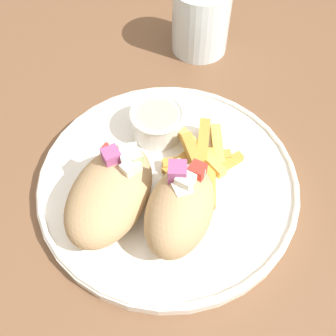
% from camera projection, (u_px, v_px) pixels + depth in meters
% --- Properties ---
extents(table, '(1.20, 1.20, 0.75)m').
position_uv_depth(table, '(160.00, 231.00, 0.51)').
color(table, brown).
rests_on(table, ground_plane).
extents(plate, '(0.29, 0.29, 0.02)m').
position_uv_depth(plate, '(168.00, 180.00, 0.45)').
color(plate, white).
rests_on(plate, table).
extents(pita_sandwich_near, '(0.12, 0.11, 0.08)m').
position_uv_depth(pita_sandwich_near, '(180.00, 208.00, 0.38)').
color(pita_sandwich_near, tan).
rests_on(pita_sandwich_near, plate).
extents(pita_sandwich_far, '(0.15, 0.12, 0.07)m').
position_uv_depth(pita_sandwich_far, '(110.00, 193.00, 0.40)').
color(pita_sandwich_far, tan).
rests_on(pita_sandwich_far, plate).
extents(fries_pile, '(0.10, 0.10, 0.03)m').
position_uv_depth(fries_pile, '(202.00, 158.00, 0.44)').
color(fries_pile, gold).
rests_on(fries_pile, plate).
extents(sauce_ramekin, '(0.07, 0.07, 0.04)m').
position_uv_depth(sauce_ramekin, '(157.00, 121.00, 0.47)').
color(sauce_ramekin, white).
rests_on(sauce_ramekin, plate).
extents(water_glass, '(0.08, 0.08, 0.09)m').
position_uv_depth(water_glass, '(201.00, 23.00, 0.56)').
color(water_glass, silver).
rests_on(water_glass, table).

